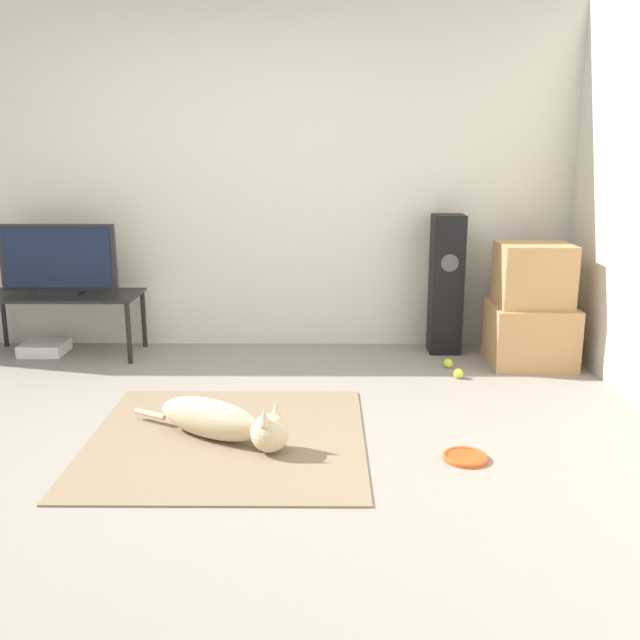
{
  "coord_description": "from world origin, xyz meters",
  "views": [
    {
      "loc": [
        0.72,
        -3.33,
        1.54
      ],
      "look_at": [
        0.68,
        1.04,
        0.45
      ],
      "focal_mm": 40.0,
      "sensor_mm": 36.0,
      "label": 1
    }
  ],
  "objects_px": {
    "tennis_ball_by_boxes": "(458,374)",
    "game_console": "(45,348)",
    "frisbee": "(465,457)",
    "cardboard_box_lower": "(530,335)",
    "floor_speaker": "(446,284)",
    "dog": "(224,422)",
    "cardboard_box_upper": "(534,275)",
    "tv_stand": "(62,301)",
    "tv": "(58,260)",
    "tennis_ball_near_speaker": "(448,363)"
  },
  "relations": [
    {
      "from": "cardboard_box_upper",
      "to": "tennis_ball_near_speaker",
      "type": "distance_m",
      "value": 0.86
    },
    {
      "from": "dog",
      "to": "cardboard_box_lower",
      "type": "distance_m",
      "value": 2.43
    },
    {
      "from": "frisbee",
      "to": "tennis_ball_by_boxes",
      "type": "bearing_deg",
      "value": 81.21
    },
    {
      "from": "cardboard_box_upper",
      "to": "tennis_ball_by_boxes",
      "type": "distance_m",
      "value": 0.9
    },
    {
      "from": "frisbee",
      "to": "floor_speaker",
      "type": "distance_m",
      "value": 1.98
    },
    {
      "from": "frisbee",
      "to": "tv_stand",
      "type": "xyz_separation_m",
      "value": [
        -2.64,
        1.8,
        0.4
      ]
    },
    {
      "from": "frisbee",
      "to": "tv",
      "type": "distance_m",
      "value": 3.27
    },
    {
      "from": "floor_speaker",
      "to": "game_console",
      "type": "bearing_deg",
      "value": -178.55
    },
    {
      "from": "cardboard_box_upper",
      "to": "tv",
      "type": "distance_m",
      "value": 3.4
    },
    {
      "from": "frisbee",
      "to": "cardboard_box_upper",
      "type": "height_order",
      "value": "cardboard_box_upper"
    },
    {
      "from": "dog",
      "to": "cardboard_box_upper",
      "type": "distance_m",
      "value": 2.49
    },
    {
      "from": "tennis_ball_by_boxes",
      "to": "tennis_ball_near_speaker",
      "type": "xyz_separation_m",
      "value": [
        -0.03,
        0.23,
        0.0
      ]
    },
    {
      "from": "tennis_ball_by_boxes",
      "to": "game_console",
      "type": "relative_size",
      "value": 0.21
    },
    {
      "from": "cardboard_box_lower",
      "to": "floor_speaker",
      "type": "height_order",
      "value": "floor_speaker"
    },
    {
      "from": "frisbee",
      "to": "tv_stand",
      "type": "distance_m",
      "value": 3.22
    },
    {
      "from": "tv_stand",
      "to": "tennis_ball_by_boxes",
      "type": "distance_m",
      "value": 2.91
    },
    {
      "from": "cardboard_box_lower",
      "to": "tennis_ball_near_speaker",
      "type": "bearing_deg",
      "value": -170.23
    },
    {
      "from": "cardboard_box_lower",
      "to": "floor_speaker",
      "type": "bearing_deg",
      "value": 151.05
    },
    {
      "from": "dog",
      "to": "tennis_ball_by_boxes",
      "type": "distance_m",
      "value": 1.78
    },
    {
      "from": "frisbee",
      "to": "cardboard_box_lower",
      "type": "xyz_separation_m",
      "value": [
        0.76,
        1.6,
        0.2
      ]
    },
    {
      "from": "tennis_ball_near_speaker",
      "to": "game_console",
      "type": "relative_size",
      "value": 0.21
    },
    {
      "from": "frisbee",
      "to": "game_console",
      "type": "height_order",
      "value": "game_console"
    },
    {
      "from": "cardboard_box_upper",
      "to": "game_console",
      "type": "xyz_separation_m",
      "value": [
        -3.56,
        0.22,
        -0.6
      ]
    },
    {
      "from": "dog",
      "to": "tv",
      "type": "bearing_deg",
      "value": 131.21
    },
    {
      "from": "tv",
      "to": "tennis_ball_near_speaker",
      "type": "xyz_separation_m",
      "value": [
        2.8,
        -0.31,
        -0.68
      ]
    },
    {
      "from": "tennis_ball_by_boxes",
      "to": "cardboard_box_upper",
      "type": "bearing_deg",
      "value": 31.55
    },
    {
      "from": "dog",
      "to": "frisbee",
      "type": "xyz_separation_m",
      "value": [
        1.23,
        -0.2,
        -0.11
      ]
    },
    {
      "from": "dog",
      "to": "tennis_ball_near_speaker",
      "type": "bearing_deg",
      "value": 42.87
    },
    {
      "from": "floor_speaker",
      "to": "tennis_ball_by_boxes",
      "type": "height_order",
      "value": "floor_speaker"
    },
    {
      "from": "cardboard_box_lower",
      "to": "tennis_ball_by_boxes",
      "type": "height_order",
      "value": "cardboard_box_lower"
    },
    {
      "from": "cardboard_box_upper",
      "to": "tv_stand",
      "type": "distance_m",
      "value": 3.4
    },
    {
      "from": "floor_speaker",
      "to": "tv",
      "type": "bearing_deg",
      "value": -177.95
    },
    {
      "from": "cardboard_box_upper",
      "to": "tennis_ball_near_speaker",
      "type": "xyz_separation_m",
      "value": [
        -0.59,
        -0.11,
        -0.61
      ]
    },
    {
      "from": "frisbee",
      "to": "tv_stand",
      "type": "relative_size",
      "value": 0.2
    },
    {
      "from": "cardboard_box_upper",
      "to": "tennis_ball_by_boxes",
      "type": "bearing_deg",
      "value": -148.45
    },
    {
      "from": "game_console",
      "to": "floor_speaker",
      "type": "bearing_deg",
      "value": 1.45
    },
    {
      "from": "tv",
      "to": "tennis_ball_by_boxes",
      "type": "distance_m",
      "value": 2.96
    },
    {
      "from": "floor_speaker",
      "to": "tennis_ball_near_speaker",
      "type": "relative_size",
      "value": 15.65
    },
    {
      "from": "cardboard_box_lower",
      "to": "tennis_ball_near_speaker",
      "type": "distance_m",
      "value": 0.63
    },
    {
      "from": "tennis_ball_by_boxes",
      "to": "game_console",
      "type": "xyz_separation_m",
      "value": [
        -3.01,
        0.57,
        0.01
      ]
    },
    {
      "from": "dog",
      "to": "tennis_ball_by_boxes",
      "type": "relative_size",
      "value": 13.66
    },
    {
      "from": "cardboard_box_upper",
      "to": "tv",
      "type": "xyz_separation_m",
      "value": [
        -3.39,
        0.2,
        0.07
      ]
    },
    {
      "from": "cardboard_box_upper",
      "to": "frisbee",
      "type": "bearing_deg",
      "value": -115.05
    },
    {
      "from": "cardboard_box_upper",
      "to": "tv_stand",
      "type": "relative_size",
      "value": 0.43
    },
    {
      "from": "tennis_ball_by_boxes",
      "to": "floor_speaker",
      "type": "bearing_deg",
      "value": 89.89
    },
    {
      "from": "tennis_ball_near_speaker",
      "to": "game_console",
      "type": "bearing_deg",
      "value": 173.58
    },
    {
      "from": "tennis_ball_near_speaker",
      "to": "game_console",
      "type": "height_order",
      "value": "game_console"
    },
    {
      "from": "tennis_ball_by_boxes",
      "to": "tennis_ball_near_speaker",
      "type": "relative_size",
      "value": 1.0
    },
    {
      "from": "tv_stand",
      "to": "tv",
      "type": "xyz_separation_m",
      "value": [
        0.0,
        0.0,
        0.3
      ]
    },
    {
      "from": "dog",
      "to": "floor_speaker",
      "type": "relative_size",
      "value": 0.87
    }
  ]
}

